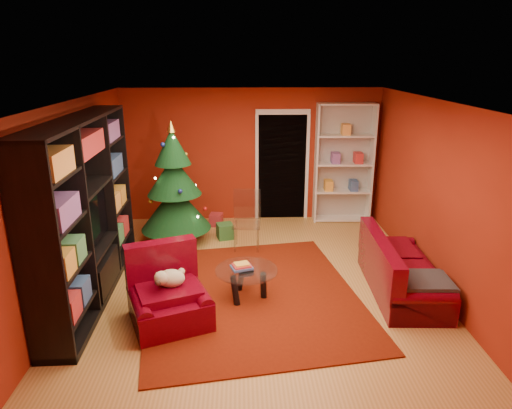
{
  "coord_description": "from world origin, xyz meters",
  "views": [
    {
      "loc": [
        -0.23,
        -6.07,
        3.16
      ],
      "look_at": [
        0.0,
        0.4,
        1.05
      ],
      "focal_mm": 32.0,
      "sensor_mm": 36.0,
      "label": 1
    }
  ],
  "objects_px": {
    "white_bookshelf": "(344,164)",
    "sofa": "(403,265)",
    "rug": "(251,295)",
    "christmas_tree": "(174,185)",
    "gift_box_green": "(225,231)",
    "armchair": "(169,295)",
    "gift_box_red": "(216,220)",
    "coffee_table": "(247,283)",
    "acrylic_chair": "(247,224)",
    "gift_box_teal": "(163,228)",
    "media_unit": "(86,211)",
    "dog": "(171,278)"
  },
  "relations": [
    {
      "from": "gift_box_red",
      "to": "white_bookshelf",
      "type": "xyz_separation_m",
      "value": [
        2.5,
        0.24,
        1.04
      ]
    },
    {
      "from": "gift_box_teal",
      "to": "acrylic_chair",
      "type": "height_order",
      "value": "acrylic_chair"
    },
    {
      "from": "media_unit",
      "to": "white_bookshelf",
      "type": "bearing_deg",
      "value": 34.21
    },
    {
      "from": "media_unit",
      "to": "coffee_table",
      "type": "bearing_deg",
      "value": -6.82
    },
    {
      "from": "gift_box_green",
      "to": "armchair",
      "type": "height_order",
      "value": "armchair"
    },
    {
      "from": "gift_box_teal",
      "to": "gift_box_green",
      "type": "relative_size",
      "value": 0.99
    },
    {
      "from": "gift_box_red",
      "to": "acrylic_chair",
      "type": "xyz_separation_m",
      "value": [
        0.58,
        -1.17,
        0.34
      ]
    },
    {
      "from": "media_unit",
      "to": "white_bookshelf",
      "type": "relative_size",
      "value": 1.33
    },
    {
      "from": "armchair",
      "to": "dog",
      "type": "distance_m",
      "value": 0.2
    },
    {
      "from": "armchair",
      "to": "dog",
      "type": "relative_size",
      "value": 2.46
    },
    {
      "from": "rug",
      "to": "acrylic_chair",
      "type": "distance_m",
      "value": 1.67
    },
    {
      "from": "christmas_tree",
      "to": "coffee_table",
      "type": "bearing_deg",
      "value": -59.46
    },
    {
      "from": "gift_box_red",
      "to": "white_bookshelf",
      "type": "distance_m",
      "value": 2.72
    },
    {
      "from": "rug",
      "to": "gift_box_teal",
      "type": "distance_m",
      "value": 2.77
    },
    {
      "from": "gift_box_green",
      "to": "white_bookshelf",
      "type": "distance_m",
      "value": 2.68
    },
    {
      "from": "rug",
      "to": "media_unit",
      "type": "bearing_deg",
      "value": 176.19
    },
    {
      "from": "media_unit",
      "to": "acrylic_chair",
      "type": "xyz_separation_m",
      "value": [
        2.14,
        1.47,
        -0.76
      ]
    },
    {
      "from": "rug",
      "to": "christmas_tree",
      "type": "relative_size",
      "value": 1.54
    },
    {
      "from": "armchair",
      "to": "coffee_table",
      "type": "height_order",
      "value": "armchair"
    },
    {
      "from": "white_bookshelf",
      "to": "sofa",
      "type": "distance_m",
      "value": 3.07
    },
    {
      "from": "rug",
      "to": "christmas_tree",
      "type": "height_order",
      "value": "christmas_tree"
    },
    {
      "from": "white_bookshelf",
      "to": "acrylic_chair",
      "type": "xyz_separation_m",
      "value": [
        -1.92,
        -1.41,
        -0.7
      ]
    },
    {
      "from": "dog",
      "to": "sofa",
      "type": "bearing_deg",
      "value": -10.07
    },
    {
      "from": "gift_box_green",
      "to": "sofa",
      "type": "xyz_separation_m",
      "value": [
        2.54,
        -2.06,
        0.26
      ]
    },
    {
      "from": "gift_box_red",
      "to": "acrylic_chair",
      "type": "bearing_deg",
      "value": -63.6
    },
    {
      "from": "rug",
      "to": "coffee_table",
      "type": "distance_m",
      "value": 0.23
    },
    {
      "from": "gift_box_red",
      "to": "dog",
      "type": "distance_m",
      "value": 3.4
    },
    {
      "from": "armchair",
      "to": "media_unit",
      "type": "bearing_deg",
      "value": 124.68
    },
    {
      "from": "gift_box_teal",
      "to": "armchair",
      "type": "distance_m",
      "value": 2.98
    },
    {
      "from": "white_bookshelf",
      "to": "armchair",
      "type": "height_order",
      "value": "white_bookshelf"
    },
    {
      "from": "gift_box_teal",
      "to": "dog",
      "type": "bearing_deg",
      "value": -78.73
    },
    {
      "from": "white_bookshelf",
      "to": "sofa",
      "type": "relative_size",
      "value": 1.28
    },
    {
      "from": "armchair",
      "to": "coffee_table",
      "type": "bearing_deg",
      "value": 9.16
    },
    {
      "from": "coffee_table",
      "to": "christmas_tree",
      "type": "bearing_deg",
      "value": 120.54
    },
    {
      "from": "armchair",
      "to": "coffee_table",
      "type": "distance_m",
      "value": 1.12
    },
    {
      "from": "media_unit",
      "to": "dog",
      "type": "relative_size",
      "value": 7.92
    },
    {
      "from": "media_unit",
      "to": "white_bookshelf",
      "type": "xyz_separation_m",
      "value": [
        4.07,
        2.87,
        -0.05
      ]
    },
    {
      "from": "gift_box_red",
      "to": "coffee_table",
      "type": "height_order",
      "value": "coffee_table"
    },
    {
      "from": "christmas_tree",
      "to": "rug",
      "type": "bearing_deg",
      "value": -57.33
    },
    {
      "from": "rug",
      "to": "christmas_tree",
      "type": "distance_m",
      "value": 2.57
    },
    {
      "from": "rug",
      "to": "acrylic_chair",
      "type": "height_order",
      "value": "acrylic_chair"
    },
    {
      "from": "christmas_tree",
      "to": "white_bookshelf",
      "type": "relative_size",
      "value": 0.91
    },
    {
      "from": "christmas_tree",
      "to": "gift_box_red",
      "type": "height_order",
      "value": "christmas_tree"
    },
    {
      "from": "christmas_tree",
      "to": "sofa",
      "type": "bearing_deg",
      "value": -29.56
    },
    {
      "from": "gift_box_green",
      "to": "acrylic_chair",
      "type": "distance_m",
      "value": 0.71
    },
    {
      "from": "rug",
      "to": "gift_box_teal",
      "type": "bearing_deg",
      "value": 124.26
    },
    {
      "from": "christmas_tree",
      "to": "gift_box_red",
      "type": "relative_size",
      "value": 9.1
    },
    {
      "from": "media_unit",
      "to": "christmas_tree",
      "type": "bearing_deg",
      "value": 62.56
    },
    {
      "from": "christmas_tree",
      "to": "white_bookshelf",
      "type": "xyz_separation_m",
      "value": [
        3.16,
        1.05,
        0.11
      ]
    },
    {
      "from": "rug",
      "to": "dog",
      "type": "height_order",
      "value": "dog"
    }
  ]
}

